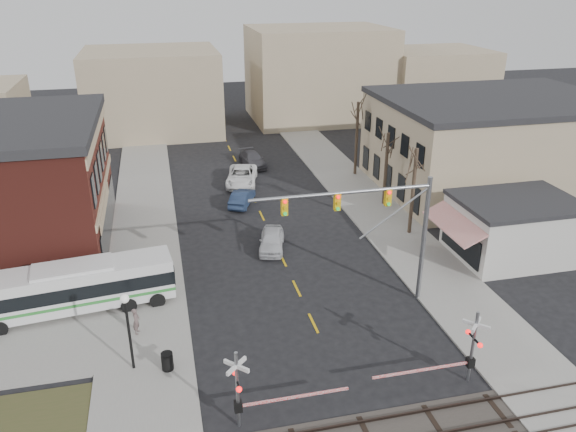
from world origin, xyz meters
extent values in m
plane|color=black|center=(0.00, 0.00, 0.00)|extent=(160.00, 160.00, 0.00)
cube|color=gray|center=(-9.50, 20.00, 0.06)|extent=(5.00, 60.00, 0.12)
cube|color=gray|center=(9.50, 20.00, 0.06)|extent=(5.00, 60.00, 0.12)
cube|color=#2D231E|center=(0.00, -6.08, 0.12)|extent=(160.00, 0.08, 0.14)
cube|color=tan|center=(-11.95, 16.00, 4.30)|extent=(0.10, 15.00, 0.50)
cube|color=tan|center=(-11.95, 16.00, 8.40)|extent=(0.10, 15.00, 0.70)
cube|color=black|center=(-11.95, 16.00, 1.80)|extent=(0.08, 13.00, 2.60)
cube|color=tan|center=(22.00, 20.00, 4.00)|extent=(20.00, 15.00, 8.00)
cube|color=#262628|center=(22.00, 20.00, 8.25)|extent=(20.30, 15.30, 0.50)
cube|color=beige|center=(16.00, 7.00, 2.00)|extent=(8.00, 6.00, 4.00)
cube|color=#262628|center=(16.00, 7.00, 4.15)|extent=(8.20, 6.20, 0.30)
cube|color=red|center=(11.20, 7.00, 3.00)|extent=(1.68, 6.00, 0.87)
cylinder|color=#382B21|center=(10.50, 12.00, 3.50)|extent=(0.28, 0.28, 6.75)
cylinder|color=#382B21|center=(10.80, 18.00, 3.27)|extent=(0.28, 0.28, 6.30)
cylinder|color=#382B21|center=(11.00, 26.00, 3.72)|extent=(0.28, 0.28, 7.20)
cube|color=silver|center=(-13.31, 6.49, 1.67)|extent=(11.42, 3.72, 2.45)
cube|color=black|center=(-13.31, 6.49, 1.82)|extent=(11.47, 3.76, 0.84)
cube|color=#2B8332|center=(-13.31, 6.49, 1.08)|extent=(11.47, 3.76, 0.19)
cylinder|color=black|center=(-13.31, 6.49, 0.47)|extent=(1.21, 2.52, 0.93)
cylinder|color=gray|center=(7.06, 3.16, 4.00)|extent=(0.28, 0.28, 8.00)
cylinder|color=gray|center=(1.83, 3.16, 7.50)|extent=(10.47, 0.20, 0.20)
cube|color=gold|center=(4.56, 3.16, 7.00)|extent=(0.35, 0.30, 1.00)
cube|color=gold|center=(1.56, 3.16, 7.00)|extent=(0.35, 0.30, 1.00)
cube|color=gold|center=(-1.44, 3.16, 7.00)|extent=(0.35, 0.30, 1.00)
cylinder|color=gray|center=(-5.39, -4.91, 2.00)|extent=(0.16, 0.16, 4.00)
cube|color=silver|center=(-5.39, -4.91, 3.30)|extent=(1.00, 1.00, 0.18)
cube|color=silver|center=(-5.39, -4.91, 3.30)|extent=(1.00, 1.00, 0.18)
sphere|color=#FF0C0C|center=(-5.39, -5.46, 2.50)|extent=(0.26, 0.26, 0.26)
sphere|color=#FF0C0C|center=(-5.39, -4.36, 2.50)|extent=(0.26, 0.26, 0.26)
cube|color=black|center=(-5.39, -4.91, 1.10)|extent=(0.35, 0.35, 0.50)
cube|color=#FF0C0C|center=(-2.79, -4.91, 1.10)|extent=(5.00, 0.10, 0.10)
cylinder|color=gray|center=(6.16, -4.50, 2.00)|extent=(0.16, 0.16, 4.00)
cube|color=silver|center=(6.16, -4.50, 3.30)|extent=(1.00, 1.00, 0.18)
cube|color=silver|center=(6.16, -4.50, 3.30)|extent=(1.00, 1.00, 0.18)
sphere|color=#FF0C0C|center=(6.16, -5.05, 2.50)|extent=(0.26, 0.26, 0.26)
sphere|color=#FF0C0C|center=(6.16, -3.95, 2.50)|extent=(0.26, 0.26, 0.26)
cube|color=black|center=(6.16, -4.50, 1.10)|extent=(0.35, 0.35, 0.50)
cube|color=#FF0C0C|center=(3.56, -4.50, 1.10)|extent=(5.00, 0.10, 0.10)
cylinder|color=black|center=(-10.04, 0.13, 2.10)|extent=(0.14, 0.14, 3.96)
sphere|color=silver|center=(-10.04, 0.13, 4.23)|extent=(0.44, 0.44, 0.44)
cylinder|color=black|center=(-8.34, -0.36, 0.60)|extent=(0.60, 0.60, 0.96)
imported|color=silver|center=(-0.42, 11.86, 0.72)|extent=(2.74, 4.54, 1.45)
imported|color=#1B2944|center=(-1.22, 20.71, 0.68)|extent=(2.97, 4.35, 1.36)
imported|color=white|center=(-0.43, 25.91, 0.81)|extent=(3.94, 6.28, 1.62)
imported|color=#424146|center=(1.54, 31.11, 0.70)|extent=(2.64, 5.07, 1.40)
imported|color=#62504F|center=(-9.89, 3.20, 0.90)|extent=(0.51, 0.65, 1.56)
imported|color=#373C61|center=(-11.45, 7.23, 0.89)|extent=(0.91, 0.95, 1.54)
camera|label=1|loc=(-7.66, -24.19, 18.69)|focal=35.00mm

